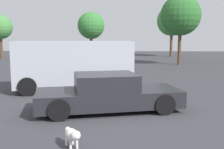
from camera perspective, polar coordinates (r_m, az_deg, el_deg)
ground_plane at (r=8.54m, az=0.21°, el=-7.93°), size 80.00×80.00×0.00m
sedan_foreground at (r=8.51m, az=-0.88°, el=-4.14°), size 4.85×2.78×1.20m
dog at (r=5.80m, az=-8.60°, el=-12.82°), size 0.46×0.61×0.45m
van_white at (r=11.96m, az=-8.18°, el=2.31°), size 5.39×3.15×2.20m
pedestrian at (r=14.64m, az=-11.48°, el=2.16°), size 0.35×0.55×1.55m
tree_back_left at (r=23.98m, az=14.60°, el=12.22°), size 3.47×3.47×6.01m
tree_back_center at (r=34.59m, az=12.83°, el=11.23°), size 3.76×3.76×6.38m
tree_back_right at (r=32.60m, az=-23.03°, el=9.38°), size 2.72×2.72×4.94m
tree_far_right at (r=31.63m, az=-4.56°, el=10.48°), size 3.18×3.18×5.40m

